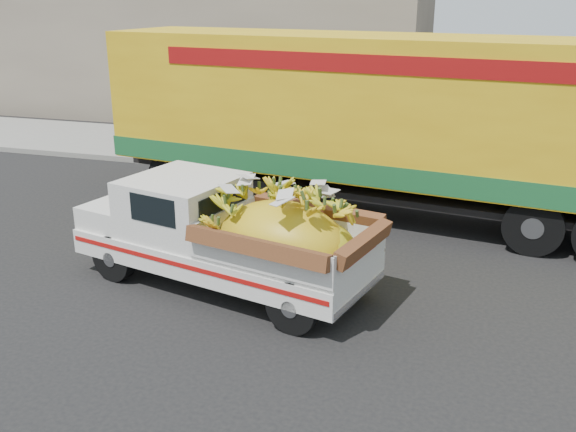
% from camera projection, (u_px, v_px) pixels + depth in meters
% --- Properties ---
extents(ground, '(100.00, 100.00, 0.00)m').
position_uv_depth(ground, '(260.00, 282.00, 10.81)').
color(ground, black).
rests_on(ground, ground).
extents(curb, '(60.00, 0.25, 0.15)m').
position_uv_depth(curb, '(345.00, 177.00, 16.71)').
color(curb, gray).
rests_on(curb, ground).
extents(sidewalk, '(60.00, 4.00, 0.14)m').
position_uv_depth(sidewalk, '(361.00, 158.00, 18.60)').
color(sidewalk, gray).
rests_on(sidewalk, ground).
extents(building_left, '(18.00, 6.00, 5.00)m').
position_uv_depth(building_left, '(194.00, 49.00, 25.38)').
color(building_left, gray).
rests_on(building_left, ground).
extents(pickup_truck, '(5.25, 2.90, 1.74)m').
position_uv_depth(pickup_truck, '(242.00, 236.00, 10.21)').
color(pickup_truck, black).
rests_on(pickup_truck, ground).
extents(semi_trailer, '(12.05, 4.10, 3.80)m').
position_uv_depth(semi_trailer, '(373.00, 117.00, 13.52)').
color(semi_trailer, black).
rests_on(semi_trailer, ground).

